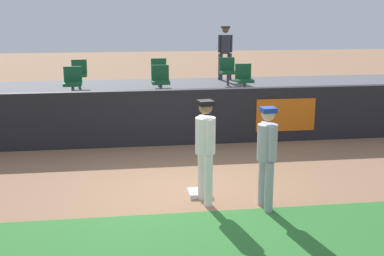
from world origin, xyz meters
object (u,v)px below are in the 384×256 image
at_px(player_fielder_home, 205,144).
at_px(spectator_hooded, 225,49).
at_px(first_base, 200,193).
at_px(seat_back_right, 228,70).
at_px(seat_back_left, 79,72).
at_px(seat_front_left, 73,81).
at_px(seat_back_center, 159,71).
at_px(seat_front_right, 244,78).
at_px(player_runner_visitor, 267,151).
at_px(seat_front_center, 161,79).

relative_size(player_fielder_home, spectator_hooded, 1.02).
relative_size(first_base, seat_back_right, 0.48).
height_order(seat_back_left, seat_front_left, same).
bearing_deg(spectator_hooded, seat_back_center, 21.54).
bearing_deg(seat_back_left, player_fielder_home, -70.04).
xyz_separation_m(first_base, seat_front_right, (1.99, 4.96, 1.37)).
relative_size(first_base, spectator_hooded, 0.23).
bearing_deg(player_runner_visitor, seat_front_right, 166.21).
distance_m(seat_front_right, spectator_hooded, 3.07).
height_order(seat_back_left, seat_back_center, same).
relative_size(seat_front_center, spectator_hooded, 0.48).
height_order(seat_back_left, spectator_hooded, spectator_hooded).
height_order(seat_front_right, seat_front_center, same).
bearing_deg(seat_back_left, player_runner_visitor, -64.85).
distance_m(first_base, player_fielder_home, 1.04).
bearing_deg(seat_front_center, spectator_hooded, 51.90).
bearing_deg(spectator_hooded, seat_front_center, 45.16).
height_order(first_base, spectator_hooded, spectator_hooded).
xyz_separation_m(player_runner_visitor, seat_back_center, (-1.17, 7.50, 0.41)).
bearing_deg(seat_back_right, seat_front_center, -140.69).
distance_m(seat_back_left, spectator_hooded, 4.82).
distance_m(player_runner_visitor, seat_back_center, 7.60).
xyz_separation_m(seat_front_left, seat_back_center, (2.39, 1.80, -0.00)).
height_order(seat_back_right, seat_back_center, same).
distance_m(player_runner_visitor, seat_back_left, 8.30).
xyz_separation_m(seat_back_right, seat_front_center, (-2.20, -1.80, -0.00)).
xyz_separation_m(first_base, player_runner_visitor, (0.99, -0.74, 0.95)).
bearing_deg(seat_front_right, seat_back_left, 158.32).
bearing_deg(seat_front_center, player_fielder_home, -86.55).
bearing_deg(seat_front_left, seat_back_center, 37.02).
relative_size(first_base, seat_front_right, 0.48).
bearing_deg(seat_front_right, seat_back_center, 140.39).
relative_size(player_fielder_home, player_runner_visitor, 1.04).
xyz_separation_m(seat_back_left, seat_back_right, (4.45, 0.00, 0.00)).
distance_m(first_base, seat_front_center, 5.15).
relative_size(seat_front_left, seat_front_center, 1.00).
bearing_deg(seat_back_center, seat_front_right, -39.61).
bearing_deg(seat_back_left, seat_front_right, -21.68).
xyz_separation_m(player_fielder_home, seat_back_right, (1.88, 7.09, 0.38)).
bearing_deg(first_base, seat_front_left, 117.40).
xyz_separation_m(seat_back_center, seat_front_center, (-0.10, -1.80, 0.00)).
bearing_deg(player_runner_visitor, seat_front_left, -151.82).
distance_m(player_runner_visitor, seat_front_left, 6.73).
distance_m(seat_back_left, seat_back_center, 2.35).
distance_m(seat_back_left, seat_front_left, 1.80).
distance_m(player_fielder_home, seat_back_center, 7.10).
bearing_deg(seat_back_right, seat_front_right, -87.67).
relative_size(seat_front_left, seat_back_right, 1.00).
bearing_deg(player_runner_visitor, seat_back_right, 169.13).
height_order(first_base, player_runner_visitor, player_runner_visitor).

